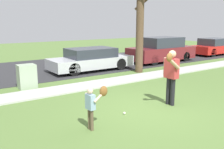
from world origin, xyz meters
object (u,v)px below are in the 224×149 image
(person_adult, at_px, (171,72))
(baseball, at_px, (124,113))
(parked_sedan_silver, at_px, (91,59))
(street_tree_near, at_px, (140,13))
(person_child, at_px, (93,102))
(parked_hatchback_red, at_px, (214,47))
(utility_cabinet, at_px, (27,77))
(parked_suv_maroon, at_px, (161,50))

(person_adult, xyz_separation_m, baseball, (-1.72, 0.16, -1.05))
(baseball, relative_size, parked_sedan_silver, 0.02)
(person_adult, relative_size, street_tree_near, 0.31)
(person_child, distance_m, parked_sedan_silver, 7.76)
(person_child, relative_size, parked_hatchback_red, 0.28)
(baseball, xyz_separation_m, utility_cabinet, (-1.47, 4.56, 0.45))
(baseball, bearing_deg, parked_suv_maroon, 38.74)
(person_adult, distance_m, street_tree_near, 5.77)
(baseball, relative_size, street_tree_near, 0.01)
(person_child, bearing_deg, street_tree_near, 36.77)
(street_tree_near, bearing_deg, baseball, -134.37)
(street_tree_near, bearing_deg, parked_suv_maroon, 27.75)
(person_adult, bearing_deg, baseball, -9.41)
(parked_suv_maroon, distance_m, parked_hatchback_red, 6.06)
(parked_sedan_silver, bearing_deg, parked_hatchback_red, -179.28)
(utility_cabinet, xyz_separation_m, street_tree_near, (5.90, -0.03, 2.58))
(parked_suv_maroon, bearing_deg, utility_cabinet, 10.95)
(person_adult, relative_size, parked_hatchback_red, 0.44)
(utility_cabinet, distance_m, parked_suv_maroon, 9.61)
(utility_cabinet, xyz_separation_m, parked_hatchback_red, (15.49, 1.95, 0.17))
(person_adult, relative_size, baseball, 24.03)
(parked_suv_maroon, bearing_deg, parked_hatchback_red, -178.82)
(person_child, height_order, parked_hatchback_red, parked_hatchback_red)
(utility_cabinet, bearing_deg, person_adult, -55.96)
(parked_suv_maroon, relative_size, parked_hatchback_red, 1.17)
(parked_hatchback_red, bearing_deg, person_adult, 28.48)
(utility_cabinet, distance_m, parked_sedan_silver, 4.40)
(person_adult, height_order, parked_sedan_silver, person_adult)
(street_tree_near, distance_m, parked_sedan_silver, 3.60)
(person_adult, height_order, person_child, person_adult)
(baseball, bearing_deg, utility_cabinet, 107.87)
(utility_cabinet, bearing_deg, street_tree_near, -0.31)
(person_adult, bearing_deg, utility_cabinet, -60.04)
(baseball, height_order, utility_cabinet, utility_cabinet)
(person_adult, height_order, parked_hatchback_red, person_adult)
(street_tree_near, height_order, parked_sedan_silver, street_tree_near)
(baseball, xyz_separation_m, parked_hatchback_red, (14.02, 6.51, 0.62))
(person_child, xyz_separation_m, street_tree_near, (5.69, 4.92, 2.35))
(person_adult, bearing_deg, parked_suv_maroon, -137.71)
(baseball, height_order, parked_sedan_silver, parked_sedan_silver)
(utility_cabinet, height_order, parked_hatchback_red, parked_hatchback_red)
(person_child, relative_size, utility_cabinet, 1.15)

